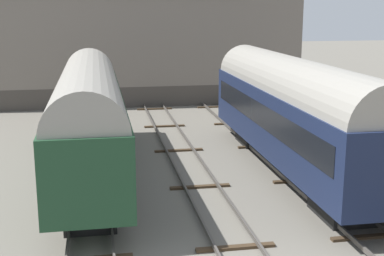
{
  "coord_description": "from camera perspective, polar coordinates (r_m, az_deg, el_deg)",
  "views": [
    {
      "loc": [
        -4.18,
        -12.38,
        7.64
      ],
      "look_at": [
        0.0,
        10.95,
        2.2
      ],
      "focal_mm": 50.0,
      "sensor_mm": 36.0,
      "label": 1
    }
  ],
  "objects": [
    {
      "name": "train_car_navy",
      "position": [
        24.88,
        10.69,
        2.05
      ],
      "size": [
        3.09,
        16.94,
        5.37
      ],
      "color": "black",
      "rests_on": "ground"
    },
    {
      "name": "warehouse_building",
      "position": [
        47.06,
        -8.13,
        13.2
      ],
      "size": [
        28.49,
        13.26,
        15.94
      ],
      "color": "#46403A",
      "rests_on": "ground"
    },
    {
      "name": "train_car_green",
      "position": [
        24.29,
        -10.95,
        1.61
      ],
      "size": [
        2.96,
        16.8,
        5.22
      ],
      "color": "black",
      "rests_on": "ground"
    }
  ]
}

